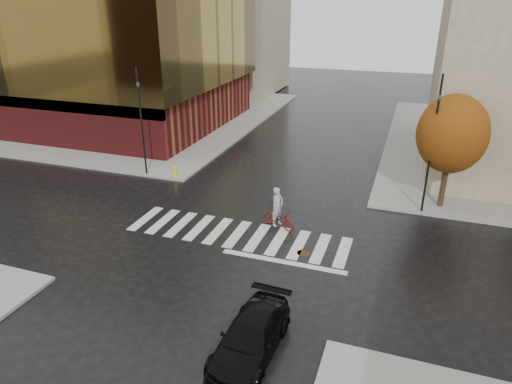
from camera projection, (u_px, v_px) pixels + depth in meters
ground at (234, 239)px, 23.31m from camera, size 120.00×120.00×0.00m
sidewalk_nw at (123, 113)px, 47.85m from camera, size 30.00×30.00×0.15m
crosswalk at (237, 234)px, 23.74m from camera, size 12.00×3.00×0.01m
office_glass at (84, 33)px, 42.30m from camera, size 27.00×19.00×16.00m
building_nw_far at (224, 7)px, 56.21m from camera, size 14.00×12.00×20.00m
tree_ne_a at (452, 134)px, 24.92m from camera, size 3.80×3.80×6.50m
sedan at (251, 337)px, 15.64m from camera, size 2.00×4.61×1.32m
cyclist at (279, 214)px, 24.15m from camera, size 2.11×1.45×2.28m
traffic_light_nw at (141, 115)px, 29.82m from camera, size 0.18×0.15×7.20m
traffic_light_ne at (433, 136)px, 24.23m from camera, size 0.22×0.24×7.67m
fire_hydrant at (175, 171)px, 30.81m from camera, size 0.26×0.26×0.72m
manhole at (304, 253)px, 21.97m from camera, size 0.79×0.79×0.01m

